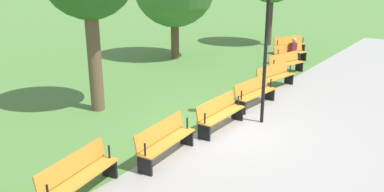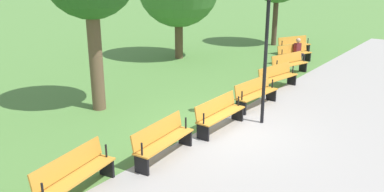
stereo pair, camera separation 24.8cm
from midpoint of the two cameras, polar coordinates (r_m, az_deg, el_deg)
The scene contains 12 objects.
ground_plane at distance 11.36m, azimuth 4.82°, elevation -4.81°, with size 120.00×120.00×0.00m, color #54843D.
path_paving at distance 10.53m, azimuth 14.31°, elevation -7.22°, with size 37.57×4.93×0.01m, color #A39E99.
bench_0 at distance 22.11m, azimuth 14.74°, elevation 7.17°, with size 1.93×1.26×0.89m.
bench_1 at distance 19.83m, azimuth 14.79°, elevation 5.98°, with size 1.96×1.12×0.89m.
bench_2 at distance 17.56m, azimuth 14.16°, elevation 4.54°, with size 1.97×0.97×0.89m.
bench_3 at distance 15.33m, azimuth 12.59°, elevation 2.75°, with size 1.97×0.81×0.89m.
bench_4 at distance 13.19m, azimuth 9.62°, elevation 0.47°, with size 1.95×0.64×0.89m.
bench_5 at distance 11.22m, azimuth 4.58°, elevation -2.47°, with size 1.91×0.47×0.89m.
bench_6 at distance 9.53m, azimuth -3.52°, elevation -6.25°, with size 1.95×0.64×0.89m.
bench_7 at distance 8.32m, azimuth -15.69°, elevation -10.72°, with size 1.97×0.81×0.89m.
person_seated at distance 19.82m, azimuth 15.44°, elevation 6.39°, with size 0.47×0.59×1.20m.
lamp_post at distance 11.30m, azimuth 11.35°, elevation 9.10°, with size 0.32×0.32×3.88m.
Camera 2 is at (8.86, 5.59, 4.37)m, focal length 37.12 mm.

